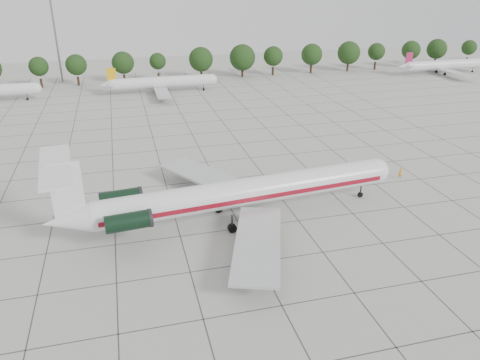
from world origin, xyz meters
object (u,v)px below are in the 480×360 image
at_px(ground_crew, 400,173).
at_px(bg_airliner_c, 162,82).
at_px(main_airliner, 230,194).
at_px(bg_airliner_e, 444,65).
at_px(floodlight_mast, 55,33).

height_order(ground_crew, bg_airliner_c, bg_airliner_c).
distance_m(main_airliner, bg_airliner_c, 75.06).
distance_m(bg_airliner_c, bg_airliner_e, 91.32).
bearing_deg(ground_crew, main_airliner, 5.50).
relative_size(ground_crew, bg_airliner_e, 0.06).
xyz_separation_m(bg_airliner_e, floodlight_mast, (-119.31, 19.47, 11.37)).
xyz_separation_m(ground_crew, bg_airliner_e, (60.32, 71.34, 2.03)).
height_order(ground_crew, floodlight_mast, floodlight_mast).
height_order(main_airliner, ground_crew, main_airliner).
height_order(bg_airliner_e, floodlight_mast, floodlight_mast).
xyz_separation_m(main_airliner, ground_crew, (29.95, 6.81, -3.07)).
relative_size(bg_airliner_c, floodlight_mast, 1.11).
bearing_deg(bg_airliner_e, floodlight_mast, 170.73).
bearing_deg(bg_airliner_e, main_airliner, -139.12).
distance_m(main_airliner, ground_crew, 30.87).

